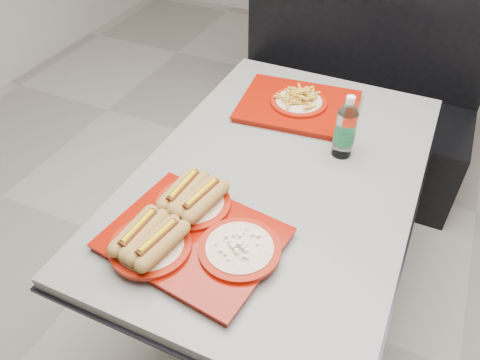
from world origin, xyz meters
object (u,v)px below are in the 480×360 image
at_px(diner_table, 277,205).
at_px(booth_bench, 347,102).
at_px(tray_near, 189,230).
at_px(water_bottle, 345,130).
at_px(tray_far, 299,103).

relative_size(diner_table, booth_bench, 1.05).
height_order(tray_near, water_bottle, water_bottle).
bearing_deg(diner_table, water_bottle, 47.75).
distance_m(booth_bench, tray_near, 1.54).
bearing_deg(booth_bench, tray_far, -95.78).
relative_size(diner_table, tray_near, 2.74).
height_order(diner_table, tray_far, tray_far).
bearing_deg(diner_table, tray_near, -108.29).
distance_m(tray_near, tray_far, 0.79).
bearing_deg(water_bottle, tray_near, -117.09).
distance_m(booth_bench, tray_far, 0.80).
distance_m(diner_table, water_bottle, 0.36).
height_order(booth_bench, water_bottle, booth_bench).
height_order(booth_bench, tray_far, booth_bench).
distance_m(diner_table, tray_near, 0.46).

